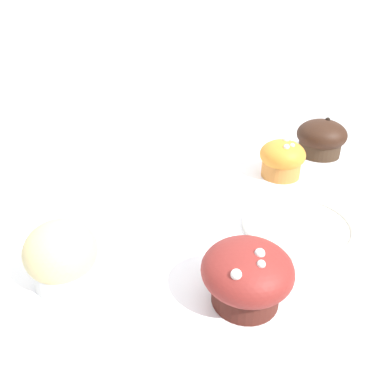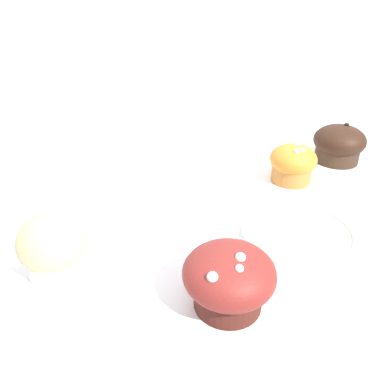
{
  "view_description": "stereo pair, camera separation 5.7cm",
  "coord_description": "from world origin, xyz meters",
  "px_view_note": "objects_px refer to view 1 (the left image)",
  "views": [
    {
      "loc": [
        -0.21,
        -0.45,
        1.27
      ],
      "look_at": [
        0.01,
        -0.01,
        0.99
      ],
      "focal_mm": 35.0,
      "sensor_mm": 36.0,
      "label": 1
    },
    {
      "loc": [
        -0.16,
        -0.47,
        1.27
      ],
      "look_at": [
        0.01,
        -0.01,
        0.99
      ],
      "focal_mm": 35.0,
      "sensor_mm": 36.0,
      "label": 2
    }
  ],
  "objects_px": {
    "muffin_front_left": "(62,256)",
    "muffin_front_right": "(247,275)",
    "muffin_front_center": "(321,138)",
    "serving_plate": "(297,225)",
    "muffin_back_left": "(282,159)"
  },
  "relations": [
    {
      "from": "muffin_back_left",
      "to": "serving_plate",
      "type": "distance_m",
      "value": 0.18
    },
    {
      "from": "muffin_front_center",
      "to": "muffin_back_left",
      "type": "height_order",
      "value": "muffin_front_center"
    },
    {
      "from": "muffin_front_right",
      "to": "serving_plate",
      "type": "relative_size",
      "value": 0.63
    },
    {
      "from": "muffin_front_right",
      "to": "muffin_front_center",
      "type": "bearing_deg",
      "value": 36.01
    },
    {
      "from": "muffin_back_left",
      "to": "serving_plate",
      "type": "xyz_separation_m",
      "value": [
        -0.09,
        -0.15,
        -0.03
      ]
    },
    {
      "from": "muffin_front_center",
      "to": "muffin_front_right",
      "type": "height_order",
      "value": "same"
    },
    {
      "from": "muffin_front_center",
      "to": "muffin_front_right",
      "type": "bearing_deg",
      "value": -143.99
    },
    {
      "from": "serving_plate",
      "to": "muffin_front_left",
      "type": "bearing_deg",
      "value": 172.55
    },
    {
      "from": "muffin_front_left",
      "to": "muffin_front_right",
      "type": "height_order",
      "value": "muffin_front_left"
    },
    {
      "from": "muffin_front_center",
      "to": "muffin_back_left",
      "type": "relative_size",
      "value": 1.21
    },
    {
      "from": "muffin_front_center",
      "to": "muffin_front_right",
      "type": "xyz_separation_m",
      "value": [
        -0.38,
        -0.28,
        0.0
      ]
    },
    {
      "from": "muffin_front_right",
      "to": "serving_plate",
      "type": "distance_m",
      "value": 0.18
    },
    {
      "from": "muffin_front_left",
      "to": "serving_plate",
      "type": "distance_m",
      "value": 0.34
    },
    {
      "from": "muffin_front_left",
      "to": "serving_plate",
      "type": "xyz_separation_m",
      "value": [
        0.33,
        -0.04,
        -0.03
      ]
    },
    {
      "from": "muffin_back_left",
      "to": "serving_plate",
      "type": "relative_size",
      "value": 0.51
    }
  ]
}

